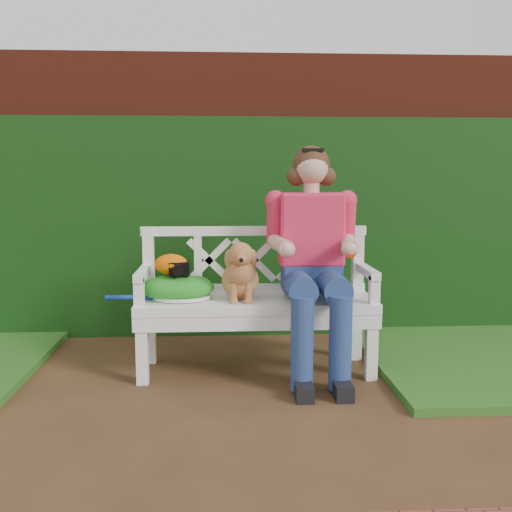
{
  "coord_description": "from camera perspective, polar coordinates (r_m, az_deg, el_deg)",
  "views": [
    {
      "loc": [
        0.11,
        -3.02,
        1.25
      ],
      "look_at": [
        0.32,
        0.72,
        0.75
      ],
      "focal_mm": 42.0,
      "sensor_mm": 36.0,
      "label": 1
    }
  ],
  "objects": [
    {
      "name": "ground",
      "position": [
        3.27,
        -5.08,
        -14.87
      ],
      "size": [
        60.0,
        60.0,
        0.0
      ],
      "primitive_type": "plane",
      "color": "#3E2A1A"
    },
    {
      "name": "brick_wall",
      "position": [
        4.93,
        -4.55,
        5.83
      ],
      "size": [
        10.0,
        0.3,
        2.2
      ],
      "primitive_type": "cube",
      "color": "maroon",
      "rests_on": "ground"
    },
    {
      "name": "ivy_hedge",
      "position": [
        4.72,
        -4.58,
        2.71
      ],
      "size": [
        10.0,
        0.18,
        1.7
      ],
      "primitive_type": "cube",
      "color": "#14350D",
      "rests_on": "ground"
    },
    {
      "name": "garden_bench",
      "position": [
        3.88,
        0.0,
        -7.48
      ],
      "size": [
        1.64,
        0.78,
        0.48
      ],
      "primitive_type": null,
      "rotation": [
        0.0,
        0.0,
        0.12
      ],
      "color": "white",
      "rests_on": "ground"
    },
    {
      "name": "seated_woman",
      "position": [
        3.8,
        5.32,
        -0.46
      ],
      "size": [
        0.73,
        0.9,
        1.44
      ],
      "primitive_type": null,
      "rotation": [
        0.0,
        0.0,
        0.17
      ],
      "color": "#E3333E",
      "rests_on": "ground"
    },
    {
      "name": "dog",
      "position": [
        3.74,
        -1.5,
        -1.35
      ],
      "size": [
        0.36,
        0.41,
        0.38
      ],
      "primitive_type": null,
      "rotation": [
        0.0,
        0.0,
        0.36
      ],
      "color": "#95613D",
      "rests_on": "garden_bench"
    },
    {
      "name": "tennis_racket",
      "position": [
        3.81,
        -7.59,
        -3.88
      ],
      "size": [
        0.74,
        0.53,
        0.03
      ],
      "primitive_type": null,
      "rotation": [
        0.0,
        0.0,
        -0.4
      ],
      "color": "silver",
      "rests_on": "garden_bench"
    },
    {
      "name": "green_bag",
      "position": [
        3.81,
        -7.49,
        -2.93
      ],
      "size": [
        0.48,
        0.38,
        0.16
      ],
      "primitive_type": null,
      "rotation": [
        0.0,
        0.0,
        -0.06
      ],
      "color": "#287F1B",
      "rests_on": "garden_bench"
    },
    {
      "name": "camera_item",
      "position": [
        3.76,
        -7.33,
        -1.18
      ],
      "size": [
        0.13,
        0.1,
        0.08
      ],
      "primitive_type": "cube",
      "rotation": [
        0.0,
        0.0,
        0.07
      ],
      "color": "black",
      "rests_on": "green_bag"
    },
    {
      "name": "baseball_glove",
      "position": [
        3.79,
        -8.09,
        -0.79
      ],
      "size": [
        0.24,
        0.2,
        0.13
      ],
      "primitive_type": "ellipsoid",
      "rotation": [
        0.0,
        0.0,
        0.28
      ],
      "color": "#DB5D03",
      "rests_on": "green_bag"
    }
  ]
}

